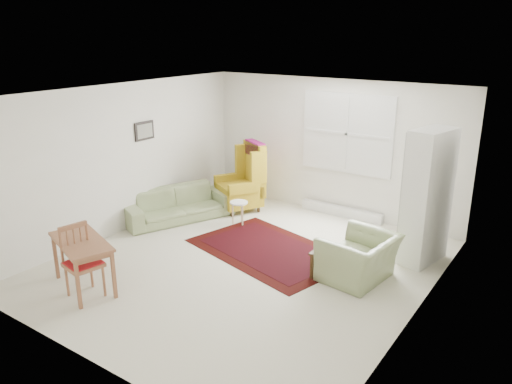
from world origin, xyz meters
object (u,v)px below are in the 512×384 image
Objects in this scene: cabinet at (428,197)px; sofa at (177,198)px; desk at (83,264)px; stool at (239,213)px; coffee_table at (331,264)px; desk_chair at (83,263)px; armchair at (359,253)px; wingback_chair at (239,177)px.

sofa is at bearing -156.72° from cabinet.
cabinet is 4.91m from desk.
coffee_table is at bearing -21.45° from stool.
desk_chair is at bearing -120.26° from cabinet.
armchair is 2.05× the size of coffee_table.
armchair is 1.38m from cabinet.
cabinet reaches higher than desk.
stool is 3.06m from desk.
sofa is 1.81× the size of desk.
cabinet reaches higher than desk_chair.
coffee_table is at bearing -74.11° from sofa.
wingback_chair is 1.38× the size of desk_chair.
wingback_chair is at bearing -106.67° from armchair.
sofa is 1.50× the size of wingback_chair.
stool is 0.39× the size of desk.
armchair is at bearing 38.38° from desk.
stool is 0.44× the size of desk_chair.
desk is (-0.32, -3.04, 0.13)m from stool.
armchair is 2.34× the size of stool.
armchair is at bearing 4.96° from wingback_chair.
coffee_table is 1.73m from cabinet.
desk is at bearing -123.05° from cabinet.
cabinet reaches higher than stool.
wingback_chair is 1.21× the size of desk.
stool is 0.21× the size of cabinet.
sofa is 1.99× the size of armchair.
sofa reaches higher than desk.
armchair is 2.70m from stool.
desk is at bearing -140.17° from coffee_table.
desk is (-2.92, -2.31, -0.04)m from armchair.
desk is (-2.59, -2.16, 0.15)m from coffee_table.
sofa is 2.71m from desk.
stool reaches higher than coffee_table.
sofa is 4.09× the size of coffee_table.
stool is 3.19m from desk_chair.
stool is (0.44, -0.60, -0.45)m from wingback_chair.
sofa reaches higher than coffee_table.
stool is 3.26m from cabinet.
cabinet reaches higher than sofa.
sofa is 0.99× the size of cabinet.
desk_chair is at bearing -56.49° from wingback_chair.
coffee_table is 0.24× the size of cabinet.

